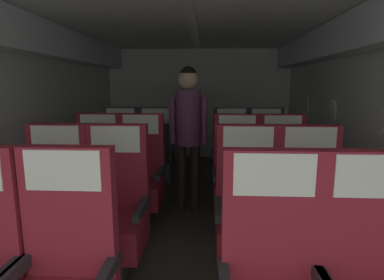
# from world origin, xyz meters

# --- Properties ---
(ground) EXTENTS (3.81, 6.84, 0.02)m
(ground) POSITION_xyz_m (0.00, 3.22, -0.01)
(ground) COLOR #3D3833
(fuselage_shell) EXTENTS (3.69, 6.49, 2.19)m
(fuselage_shell) POSITION_xyz_m (0.00, 3.51, 1.57)
(fuselage_shell) COLOR silver
(fuselage_shell) RESTS_ON ground
(seat_b_left_window) EXTENTS (0.50, 0.49, 1.15)m
(seat_b_left_window) POSITION_xyz_m (-0.96, 2.47, 0.49)
(seat_b_left_window) COLOR #38383D
(seat_b_left_window) RESTS_ON ground
(seat_b_left_aisle) EXTENTS (0.50, 0.49, 1.15)m
(seat_b_left_aisle) POSITION_xyz_m (-0.50, 2.47, 0.49)
(seat_b_left_aisle) COLOR #38383D
(seat_b_left_aisle) RESTS_ON ground
(seat_b_right_aisle) EXTENTS (0.50, 0.49, 1.15)m
(seat_b_right_aisle) POSITION_xyz_m (0.96, 2.49, 0.49)
(seat_b_right_aisle) COLOR #38383D
(seat_b_right_aisle) RESTS_ON ground
(seat_b_right_window) EXTENTS (0.50, 0.49, 1.15)m
(seat_b_right_window) POSITION_xyz_m (0.50, 2.49, 0.49)
(seat_b_right_window) COLOR #38383D
(seat_b_right_window) RESTS_ON ground
(seat_c_left_window) EXTENTS (0.50, 0.49, 1.15)m
(seat_c_left_window) POSITION_xyz_m (-0.95, 3.36, 0.49)
(seat_c_left_window) COLOR #38383D
(seat_c_left_window) RESTS_ON ground
(seat_c_left_aisle) EXTENTS (0.50, 0.49, 1.15)m
(seat_c_left_aisle) POSITION_xyz_m (-0.50, 3.36, 0.49)
(seat_c_left_aisle) COLOR #38383D
(seat_c_left_aisle) RESTS_ON ground
(seat_c_right_aisle) EXTENTS (0.50, 0.49, 1.15)m
(seat_c_right_aisle) POSITION_xyz_m (0.96, 3.37, 0.49)
(seat_c_right_aisle) COLOR #38383D
(seat_c_right_aisle) RESTS_ON ground
(seat_c_right_window) EXTENTS (0.50, 0.49, 1.15)m
(seat_c_right_window) POSITION_xyz_m (0.50, 3.36, 0.49)
(seat_c_right_window) COLOR #38383D
(seat_c_right_window) RESTS_ON ground
(seat_d_left_window) EXTENTS (0.50, 0.49, 1.15)m
(seat_d_left_window) POSITION_xyz_m (-0.97, 4.26, 0.49)
(seat_d_left_window) COLOR #38383D
(seat_d_left_window) RESTS_ON ground
(seat_d_left_aisle) EXTENTS (0.50, 0.49, 1.15)m
(seat_d_left_aisle) POSITION_xyz_m (-0.50, 4.27, 0.49)
(seat_d_left_aisle) COLOR #38383D
(seat_d_left_aisle) RESTS_ON ground
(seat_d_right_aisle) EXTENTS (0.50, 0.49, 1.15)m
(seat_d_right_aisle) POSITION_xyz_m (0.95, 4.26, 0.49)
(seat_d_right_aisle) COLOR #38383D
(seat_d_right_aisle) RESTS_ON ground
(seat_d_right_window) EXTENTS (0.50, 0.49, 1.15)m
(seat_d_right_window) POSITION_xyz_m (0.50, 4.26, 0.49)
(seat_d_right_window) COLOR #38383D
(seat_d_right_window) RESTS_ON ground
(flight_attendant) EXTENTS (0.43, 0.28, 1.65)m
(flight_attendant) POSITION_xyz_m (-0.02, 3.73, 1.02)
(flight_attendant) COLOR black
(flight_attendant) RESTS_ON ground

